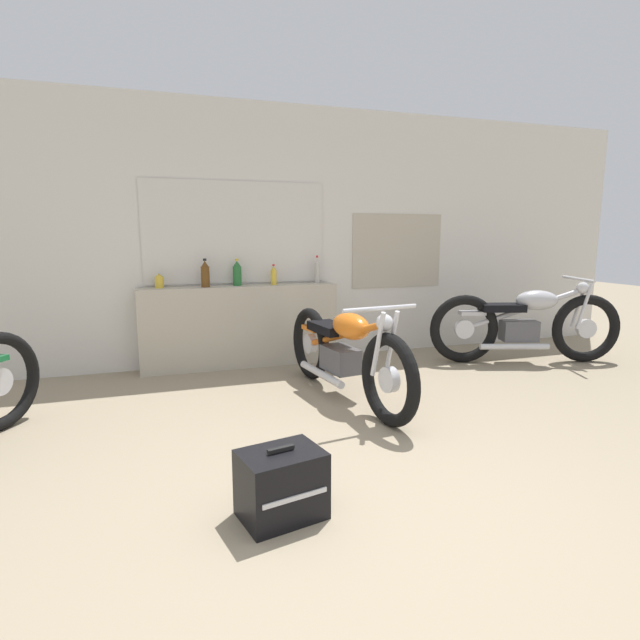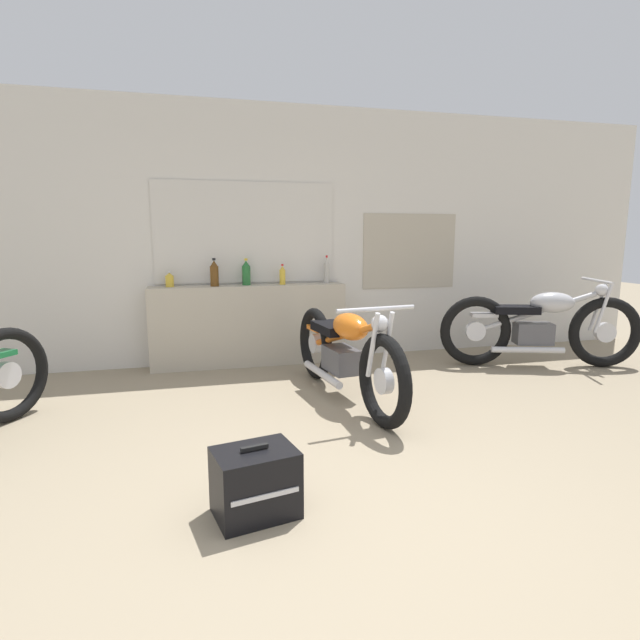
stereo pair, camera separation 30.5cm
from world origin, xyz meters
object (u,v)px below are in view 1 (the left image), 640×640
Objects in this scene: motorcycle_orange at (344,351)px; motorcycle_silver at (525,323)px; bottle_left_center at (205,274)px; bottle_rightmost at (317,271)px; bottle_right_center at (274,276)px; bottle_leftmost at (159,281)px; bottle_center at (237,274)px; hard_case_black at (281,484)px.

motorcycle_orange is 2.43m from motorcycle_silver.
bottle_left_center is 1.24m from bottle_rightmost.
motorcycle_orange is at bearing -78.19° from bottle_right_center.
bottle_leftmost is 0.73× the size of bottle_right_center.
motorcycle_orange is at bearing -64.47° from bottle_center.
bottle_center reaches higher than bottle_leftmost.
bottle_right_center is at bearing -175.20° from bottle_rightmost.
motorcycle_orange is at bearing -167.29° from motorcycle_silver.
bottle_left_center reaches higher than motorcycle_orange.
bottle_center is 0.14× the size of motorcycle_orange.
bottle_right_center is (1.18, -0.04, 0.03)m from bottle_leftmost.
bottle_right_center reaches higher than bottle_leftmost.
bottle_center is (0.34, 0.06, -0.00)m from bottle_left_center.
bottle_leftmost reaches higher than motorcycle_silver.
bottle_leftmost is 1.70m from bottle_rightmost.
bottle_rightmost is (1.69, 0.00, 0.07)m from bottle_leftmost.
bottle_left_center is 1.33× the size of bottle_right_center.
bottle_center reaches higher than bottle_right_center.
bottle_rightmost is 2.39m from motorcycle_silver.
bottle_center is at bearing 84.49° from hard_case_black.
bottle_left_center reaches higher than hard_case_black.
motorcycle_orange reaches higher than hard_case_black.
bottle_left_center is (0.46, -0.06, 0.06)m from bottle_leftmost.
bottle_rightmost is at bearing 2.73° from bottle_left_center.
motorcycle_orange is at bearing 59.34° from hard_case_black.
bottle_right_center is at bearing -1.92° from bottle_leftmost.
bottle_rightmost is 0.15× the size of motorcycle_silver.
bottle_leftmost is 0.46m from bottle_left_center.
bottle_right_center is at bearing 101.81° from motorcycle_orange.
motorcycle_orange is (0.29, -1.37, -0.55)m from bottle_right_center.
bottle_right_center is at bearing -5.88° from bottle_center.
bottle_center is at bearing 115.53° from motorcycle_orange.
bottle_rightmost reaches higher than bottle_leftmost.
hard_case_black is (-3.34, -2.17, -0.27)m from motorcycle_silver.
motorcycle_silver is at bearing -13.67° from bottle_left_center.
motorcycle_silver is 3.99m from hard_case_black.
bottle_center is 0.93× the size of bottle_rightmost.
bottle_rightmost is at bearing 68.65° from hard_case_black.
bottle_right_center is 3.19m from hard_case_black.
bottle_right_center is (0.73, 0.02, -0.03)m from bottle_left_center.
bottle_left_center is 1.03× the size of bottle_center.
bottle_left_center is 0.73m from bottle_right_center.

